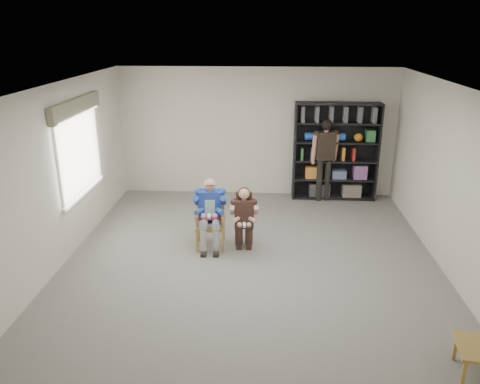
# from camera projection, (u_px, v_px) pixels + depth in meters

# --- Properties ---
(room_shell) EXTENTS (6.00, 7.00, 2.80)m
(room_shell) POSITION_uv_depth(u_px,v_px,m) (251.00, 184.00, 6.92)
(room_shell) COLOR silver
(room_shell) RESTS_ON ground
(floor) EXTENTS (6.00, 7.00, 0.01)m
(floor) POSITION_uv_depth(u_px,v_px,m) (250.00, 267.00, 7.39)
(floor) COLOR slate
(floor) RESTS_ON ground
(window_left) EXTENTS (0.16, 2.00, 1.75)m
(window_left) POSITION_uv_depth(u_px,v_px,m) (80.00, 149.00, 7.95)
(window_left) COLOR white
(window_left) RESTS_ON room_shell
(armchair) EXTENTS (0.58, 0.56, 0.94)m
(armchair) POSITION_uv_depth(u_px,v_px,m) (210.00, 221.00, 7.96)
(armchair) COLOR olive
(armchair) RESTS_ON floor
(seated_man) EXTENTS (0.57, 0.77, 1.22)m
(seated_man) POSITION_uv_depth(u_px,v_px,m) (210.00, 213.00, 7.91)
(seated_man) COLOR #263892
(seated_man) RESTS_ON floor
(kneeling_woman) EXTENTS (0.52, 0.78, 1.12)m
(kneeling_woman) POSITION_uv_depth(u_px,v_px,m) (244.00, 220.00, 7.78)
(kneeling_woman) COLOR #341E1A
(kneeling_woman) RESTS_ON floor
(bookshelf) EXTENTS (1.80, 0.38, 2.10)m
(bookshelf) POSITION_uv_depth(u_px,v_px,m) (336.00, 152.00, 10.03)
(bookshelf) COLOR black
(bookshelf) RESTS_ON floor
(standing_man) EXTENTS (0.61, 0.44, 1.78)m
(standing_man) POSITION_uv_depth(u_px,v_px,m) (325.00, 161.00, 9.96)
(standing_man) COLOR black
(standing_man) RESTS_ON floor
(side_table) EXTENTS (0.60, 0.60, 0.36)m
(side_table) POSITION_uv_depth(u_px,v_px,m) (480.00, 361.00, 5.06)
(side_table) COLOR olive
(side_table) RESTS_ON floor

